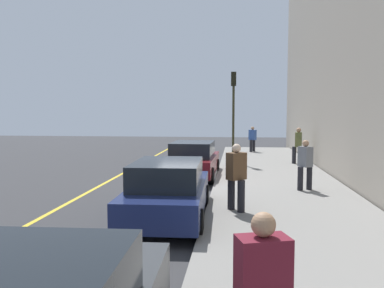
{
  "coord_description": "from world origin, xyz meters",
  "views": [
    {
      "loc": [
        -15.4,
        -1.78,
        2.72
      ],
      "look_at": [
        0.88,
        0.02,
        1.4
      ],
      "focal_mm": 37.38,
      "sensor_mm": 36.0,
      "label": 1
    }
  ],
  "objects": [
    {
      "name": "pedestrian_grey_coat",
      "position": [
        -2.05,
        -4.05,
        1.03
      ],
      "size": [
        0.53,
        0.5,
        1.65
      ],
      "color": "black",
      "rests_on": "sidewalk"
    },
    {
      "name": "parked_car_navy",
      "position": [
        -5.67,
        -0.11,
        0.76
      ],
      "size": [
        4.61,
        2.0,
        1.51
      ],
      "color": "black",
      "rests_on": "ground"
    },
    {
      "name": "traffic_light_pole",
      "position": [
        5.04,
        -1.64,
        3.23
      ],
      "size": [
        0.35,
        0.26,
        4.58
      ],
      "color": "#2D2D19",
      "rests_on": "sidewalk"
    },
    {
      "name": "ground_plane",
      "position": [
        0.0,
        0.0,
        0.0
      ],
      "size": [
        56.0,
        56.0,
        0.0
      ],
      "primitive_type": "plane",
      "color": "#333335"
    },
    {
      "name": "pedestrian_brown_coat",
      "position": [
        -5.09,
        -1.79,
        1.08
      ],
      "size": [
        0.54,
        0.55,
        1.75
      ],
      "color": "black",
      "rests_on": "sidewalk"
    },
    {
      "name": "pedestrian_blue_coat",
      "position": [
        10.67,
        -2.85,
        1.02
      ],
      "size": [
        0.48,
        0.52,
        1.63
      ],
      "color": "black",
      "rests_on": "sidewalk"
    },
    {
      "name": "sidewalk",
      "position": [
        0.0,
        -3.3,
        0.07
      ],
      "size": [
        28.0,
        4.6,
        0.15
      ],
      "primitive_type": "cube",
      "color": "gray",
      "rests_on": "ground"
    },
    {
      "name": "pedestrian_olive_coat",
      "position": [
        4.83,
        -4.87,
        1.11
      ],
      "size": [
        0.54,
        0.58,
        1.8
      ],
      "color": "black",
      "rests_on": "sidewalk"
    },
    {
      "name": "lane_stripe_centre",
      "position": [
        0.0,
        3.2,
        0.0
      ],
      "size": [
        28.0,
        0.14,
        0.01
      ],
      "primitive_type": "cube",
      "color": "gold",
      "rests_on": "ground"
    },
    {
      "name": "parked_car_maroon",
      "position": [
        0.76,
        -0.05,
        0.76
      ],
      "size": [
        4.36,
        2.0,
        1.51
      ],
      "color": "black",
      "rests_on": "ground"
    },
    {
      "name": "snow_bank_curb",
      "position": [
        1.73,
        -0.7,
        0.11
      ],
      "size": [
        4.21,
        0.56,
        0.22
      ],
      "primitive_type": "cube",
      "color": "white",
      "rests_on": "ground"
    }
  ]
}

